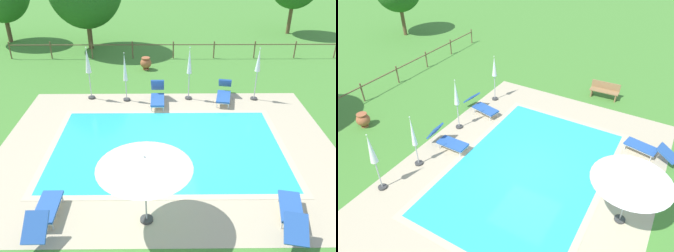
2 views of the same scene
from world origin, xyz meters
TOP-DOWN VIEW (x-y plane):
  - ground_plane at (0.00, 0.00)m, footprint 160.00×160.00m
  - pool_deck_paving at (0.00, 0.00)m, footprint 12.37×9.45m
  - swimming_pool_water at (0.00, 0.00)m, footprint 8.27×5.36m
  - pool_coping_rim at (0.00, 0.00)m, footprint 8.75×5.84m
  - sun_lounger_north_near_steps at (2.65, 3.96)m, footprint 0.97×2.03m
  - sun_lounger_north_mid at (3.34, -3.87)m, footprint 1.01×2.14m
  - sun_lounger_north_far at (-0.42, 3.65)m, footprint 0.61×1.85m
  - sun_lounger_north_end at (-3.35, -3.79)m, footprint 0.63×2.03m
  - patio_umbrella_open_foreground at (-0.60, -3.74)m, footprint 2.48×2.48m
  - patio_umbrella_closed_row_west at (-1.86, 4.00)m, footprint 0.32×0.32m
  - patio_umbrella_closed_row_mid_west at (-3.54, 4.24)m, footprint 0.32×0.32m
  - patio_umbrella_closed_row_centre at (1.02, 4.14)m, footprint 0.32×0.32m
  - patio_umbrella_closed_deck_corner at (4.09, 4.06)m, footprint 0.32×0.32m
  - terracotta_urn_near_fence at (-1.15, 8.06)m, footprint 0.63×0.63m
  - perimeter_fence at (0.44, 9.97)m, footprint 19.86×0.08m

SIDE VIEW (x-z plane):
  - ground_plane at x=0.00m, z-range 0.00..0.00m
  - pool_deck_paving at x=0.00m, z-range 0.00..0.01m
  - swimming_pool_water at x=0.00m, z-range 0.00..0.01m
  - pool_coping_rim at x=0.00m, z-range 0.01..0.01m
  - sun_lounger_north_mid at x=3.34m, z-range -0.01..0.72m
  - sun_lounger_north_end at x=-3.35m, z-range -0.04..0.77m
  - terracotta_urn_near_fence at x=-1.15m, z-range 0.03..0.72m
  - sun_lounger_north_near_steps at x=2.65m, z-range -0.07..0.83m
  - sun_lounger_north_far at x=-0.42m, z-range -0.10..0.89m
  - perimeter_fence at x=0.44m, z-range 0.15..1.20m
  - patio_umbrella_closed_row_west at x=-1.86m, z-range 0.23..2.53m
  - patio_umbrella_closed_row_centre at x=1.02m, z-range 0.36..2.86m
  - patio_umbrella_closed_deck_corner at x=4.09m, z-range 0.42..2.90m
  - patio_umbrella_closed_row_mid_west at x=-3.54m, z-range 0.43..2.90m
  - patio_umbrella_open_foreground at x=-0.60m, z-range 0.87..3.05m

